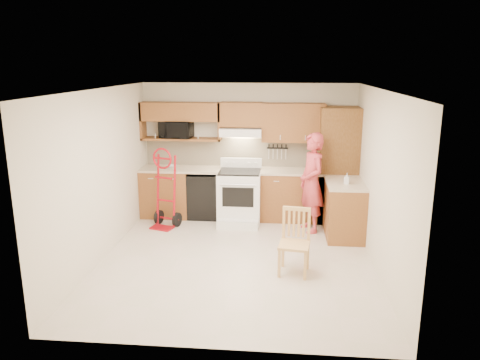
# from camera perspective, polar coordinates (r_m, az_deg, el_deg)

# --- Properties ---
(floor) EXTENTS (4.00, 4.50, 0.02)m
(floor) POSITION_cam_1_polar(r_m,az_deg,el_deg) (7.02, -0.38, -9.83)
(floor) COLOR beige
(floor) RESTS_ON ground
(ceiling) EXTENTS (4.00, 4.50, 0.02)m
(ceiling) POSITION_cam_1_polar(r_m,az_deg,el_deg) (6.42, -0.42, 11.18)
(ceiling) COLOR white
(ceiling) RESTS_ON ground
(wall_back) EXTENTS (4.00, 0.02, 2.50)m
(wall_back) POSITION_cam_1_polar(r_m,az_deg,el_deg) (8.81, 1.05, 3.74)
(wall_back) COLOR beige
(wall_back) RESTS_ON ground
(wall_front) EXTENTS (4.00, 0.02, 2.50)m
(wall_front) POSITION_cam_1_polar(r_m,az_deg,el_deg) (4.46, -3.26, -6.80)
(wall_front) COLOR beige
(wall_front) RESTS_ON ground
(wall_left) EXTENTS (0.02, 4.50, 2.50)m
(wall_left) POSITION_cam_1_polar(r_m,az_deg,el_deg) (7.09, -16.79, 0.55)
(wall_left) COLOR beige
(wall_left) RESTS_ON ground
(wall_right) EXTENTS (0.02, 4.50, 2.50)m
(wall_right) POSITION_cam_1_polar(r_m,az_deg,el_deg) (6.72, 16.92, -0.19)
(wall_right) COLOR beige
(wall_right) RESTS_ON ground
(backsplash) EXTENTS (3.92, 0.03, 0.55)m
(backsplash) POSITION_cam_1_polar(r_m,az_deg,el_deg) (8.79, 1.04, 3.39)
(backsplash) COLOR beige
(backsplash) RESTS_ON wall_back
(lower_cab_left) EXTENTS (0.90, 0.60, 0.90)m
(lower_cab_left) POSITION_cam_1_polar(r_m,az_deg,el_deg) (8.94, -9.09, -1.55)
(lower_cab_left) COLOR brown
(lower_cab_left) RESTS_ON ground
(dishwasher) EXTENTS (0.60, 0.60, 0.85)m
(dishwasher) POSITION_cam_1_polar(r_m,az_deg,el_deg) (8.79, -4.33, -1.84)
(dishwasher) COLOR black
(dishwasher) RESTS_ON ground
(lower_cab_right) EXTENTS (1.14, 0.60, 0.90)m
(lower_cab_right) POSITION_cam_1_polar(r_m,az_deg,el_deg) (8.67, 6.35, -1.95)
(lower_cab_right) COLOR brown
(lower_cab_right) RESTS_ON ground
(countertop_left) EXTENTS (1.50, 0.63, 0.04)m
(countertop_left) POSITION_cam_1_polar(r_m,az_deg,el_deg) (8.75, -7.30, 1.36)
(countertop_left) COLOR #C8B392
(countertop_left) RESTS_ON lower_cab_left
(countertop_right) EXTENTS (1.14, 0.63, 0.04)m
(countertop_right) POSITION_cam_1_polar(r_m,az_deg,el_deg) (8.55, 6.44, 1.08)
(countertop_right) COLOR #C8B392
(countertop_right) RESTS_ON lower_cab_right
(cab_return_right) EXTENTS (0.60, 1.00, 0.90)m
(cab_return_right) POSITION_cam_1_polar(r_m,az_deg,el_deg) (7.97, 12.72, -3.66)
(cab_return_right) COLOR brown
(cab_return_right) RESTS_ON ground
(countertop_return) EXTENTS (0.63, 1.00, 0.04)m
(countertop_return) POSITION_cam_1_polar(r_m,az_deg,el_deg) (7.85, 12.91, -0.39)
(countertop_return) COLOR #C8B392
(countertop_return) RESTS_ON cab_return_right
(pantry_tall) EXTENTS (0.70, 0.60, 2.10)m
(pantry_tall) POSITION_cam_1_polar(r_m,az_deg,el_deg) (8.58, 11.95, 1.79)
(pantry_tall) COLOR brown
(pantry_tall) RESTS_ON ground
(upper_cab_left) EXTENTS (1.50, 0.33, 0.34)m
(upper_cab_left) POSITION_cam_1_polar(r_m,az_deg,el_deg) (8.71, -7.33, 8.37)
(upper_cab_left) COLOR brown
(upper_cab_left) RESTS_ON wall_back
(upper_shelf_mw) EXTENTS (1.50, 0.33, 0.04)m
(upper_shelf_mw) POSITION_cam_1_polar(r_m,az_deg,el_deg) (8.78, -7.22, 5.06)
(upper_shelf_mw) COLOR brown
(upper_shelf_mw) RESTS_ON wall_back
(upper_cab_center) EXTENTS (0.76, 0.33, 0.44)m
(upper_cab_center) POSITION_cam_1_polar(r_m,az_deg,el_deg) (8.55, 0.17, 8.10)
(upper_cab_center) COLOR brown
(upper_cab_center) RESTS_ON wall_back
(upper_cab_right) EXTENTS (1.14, 0.33, 0.70)m
(upper_cab_right) POSITION_cam_1_polar(r_m,az_deg,el_deg) (8.53, 6.59, 7.05)
(upper_cab_right) COLOR brown
(upper_cab_right) RESTS_ON wall_back
(range_hood) EXTENTS (0.76, 0.46, 0.14)m
(range_hood) POSITION_cam_1_polar(r_m,az_deg,el_deg) (8.52, 0.13, 5.98)
(range_hood) COLOR white
(range_hood) RESTS_ON wall_back
(knife_strip) EXTENTS (0.40, 0.05, 0.29)m
(knife_strip) POSITION_cam_1_polar(r_m,az_deg,el_deg) (8.73, 4.63, 3.54)
(knife_strip) COLOR black
(knife_strip) RESTS_ON backsplash
(microwave) EXTENTS (0.62, 0.45, 0.32)m
(microwave) POSITION_cam_1_polar(r_m,az_deg,el_deg) (8.77, -7.85, 6.23)
(microwave) COLOR black
(microwave) RESTS_ON upper_shelf_mw
(range) EXTENTS (0.77, 1.01, 1.13)m
(range) POSITION_cam_1_polar(r_m,az_deg,el_deg) (8.40, -0.09, -1.56)
(range) COLOR white
(range) RESTS_ON ground
(person) EXTENTS (0.60, 0.73, 1.72)m
(person) POSITION_cam_1_polar(r_m,az_deg,el_deg) (8.00, 8.82, -0.35)
(person) COLOR #BD3B42
(person) RESTS_ON ground
(hand_truck) EXTENTS (0.63, 0.60, 1.29)m
(hand_truck) POSITION_cam_1_polar(r_m,az_deg,el_deg) (8.25, -9.40, -1.48)
(hand_truck) COLOR #AC0C18
(hand_truck) RESTS_ON ground
(dining_chair) EXTENTS (0.47, 0.50, 0.91)m
(dining_chair) POSITION_cam_1_polar(r_m,az_deg,el_deg) (6.45, 6.71, -7.66)
(dining_chair) COLOR tan
(dining_chair) RESTS_ON ground
(soap_bottle) EXTENTS (0.10, 0.10, 0.18)m
(soap_bottle) POSITION_cam_1_polar(r_m,az_deg,el_deg) (7.72, 13.05, 0.19)
(soap_bottle) COLOR white
(soap_bottle) RESTS_ON countertop_return
(bowl) EXTENTS (0.22, 0.22, 0.05)m
(bowl) POSITION_cam_1_polar(r_m,az_deg,el_deg) (8.78, -8.40, 1.66)
(bowl) COLOR white
(bowl) RESTS_ON countertop_left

